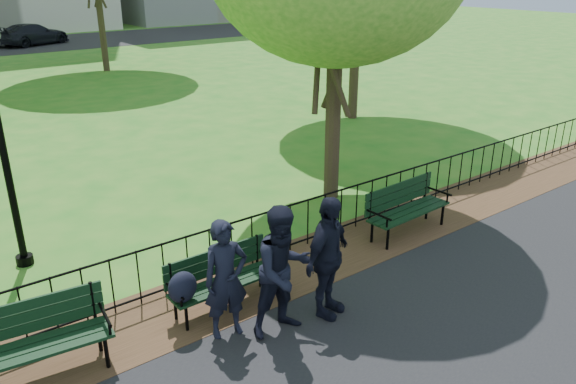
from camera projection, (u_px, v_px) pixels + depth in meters
ground at (298, 334)px, 7.69m from camera, size 120.00×120.00×0.00m
dirt_strip at (239, 287)px, 8.79m from camera, size 60.00×1.60×0.01m
iron_fence at (221, 248)px, 8.98m from camera, size 24.06×0.06×1.00m
park_bench_main at (203, 280)px, 7.87m from camera, size 1.76×0.53×0.95m
park_bench_left_a at (26, 335)px, 6.67m from camera, size 1.96×0.81×1.08m
park_bench_right_a at (405, 203)px, 10.44m from camera, size 1.87×0.65×1.05m
lamppost at (4, 155)px, 8.80m from camera, size 0.32×0.32×3.56m
person_left at (226, 279)px, 7.41m from camera, size 0.68×0.51×1.68m
person_mid at (284, 271)px, 7.44m from camera, size 0.94×0.54×1.85m
person_right at (328, 258)px, 7.81m from camera, size 1.15×0.78×1.81m
sedan_dark at (33, 34)px, 35.99m from camera, size 4.99×3.56×1.34m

